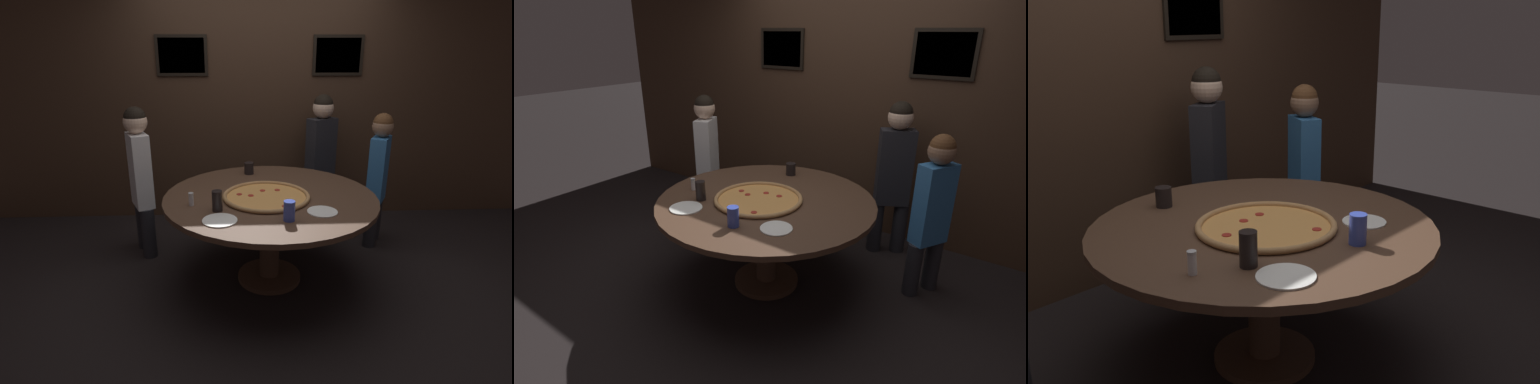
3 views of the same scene
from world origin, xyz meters
The scene contains 13 objects.
ground_plane centered at (0.00, 0.00, 0.00)m, with size 24.00×24.00×0.00m, color black.
back_wall centered at (0.00, 1.43, 1.30)m, with size 6.40×0.08×2.60m.
dining_table centered at (0.00, 0.00, 0.62)m, with size 1.65×1.65×0.74m.
giant_pizza centered at (-0.03, -0.05, 0.75)m, with size 0.67×0.67×0.03m.
drink_cup_centre_back centered at (-0.40, -0.29, 0.81)m, with size 0.07×0.07×0.15m, color black.
drink_cup_far_left centered at (-0.15, 0.58, 0.79)m, with size 0.09×0.09×0.11m, color black.
drink_cup_far_right centered at (0.09, -0.48, 0.81)m, with size 0.08×0.08×0.14m, color #384CB7.
white_plate_near_front centered at (0.34, -0.35, 0.74)m, with size 0.21×0.21×0.01m, color white.
white_plate_left_side centered at (-0.37, -0.47, 0.74)m, with size 0.24×0.24×0.01m, color white.
condiment_shaker centered at (-0.59, -0.18, 0.79)m, with size 0.04×0.04×0.10m.
diner_centre_back centered at (1.07, 0.62, 0.72)m, with size 0.26×0.33×1.28m.
diner_far_right centered at (-1.11, 0.52, 0.77)m, with size 0.26×0.36×1.36m.
diner_far_left centered at (0.61, 1.07, 0.79)m, with size 0.36×0.28×1.39m.
Camera 2 is at (1.64, -2.25, 1.94)m, focal length 28.00 mm.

